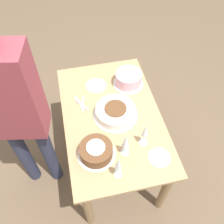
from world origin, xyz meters
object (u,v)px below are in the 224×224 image
at_px(cake_center_white, 115,112).
at_px(cake_front_chocolate, 96,151).
at_px(wine_glass_far, 126,142).
at_px(person_cutting, 14,109).
at_px(wine_glass_near, 145,131).
at_px(wine_glass_extra, 118,165).
at_px(cake_back_decorated, 128,79).

xyz_separation_m(cake_center_white, cake_front_chocolate, (0.33, -0.22, 0.01)).
relative_size(wine_glass_far, person_cutting, 0.12).
bearing_deg(wine_glass_near, cake_front_chocolate, -86.32).
distance_m(cake_front_chocolate, wine_glass_far, 0.23).
height_order(wine_glass_far, wine_glass_extra, wine_glass_extra).
height_order(wine_glass_near, person_cutting, person_cutting).
bearing_deg(wine_glass_far, wine_glass_extra, -30.03).
relative_size(cake_center_white, cake_back_decorated, 1.33).
bearing_deg(wine_glass_extra, cake_center_white, 168.95).
distance_m(cake_center_white, cake_front_chocolate, 0.39).
height_order(cake_back_decorated, wine_glass_near, wine_glass_near).
relative_size(wine_glass_near, person_cutting, 0.13).
bearing_deg(cake_center_white, cake_back_decorated, 149.04).
relative_size(cake_front_chocolate, wine_glass_extra, 1.23).
bearing_deg(person_cutting, wine_glass_near, -5.69).
bearing_deg(person_cutting, wine_glass_extra, -26.22).
xyz_separation_m(cake_back_decorated, wine_glass_far, (0.68, -0.20, 0.09)).
bearing_deg(wine_glass_extra, wine_glass_far, 149.97).
relative_size(cake_front_chocolate, person_cutting, 0.16).
xyz_separation_m(wine_glass_near, wine_glass_extra, (0.21, -0.25, 0.00)).
xyz_separation_m(cake_back_decorated, wine_glass_near, (0.63, -0.05, 0.09)).
xyz_separation_m(cake_center_white, wine_glass_near, (0.30, 0.15, 0.11)).
distance_m(cake_center_white, wine_glass_far, 0.37).
bearing_deg(wine_glass_extra, person_cutting, -127.31).
relative_size(cake_center_white, wine_glass_extra, 1.58).
height_order(cake_front_chocolate, wine_glass_near, wine_glass_near).
bearing_deg(person_cutting, cake_back_decorated, 32.90).
relative_size(cake_front_chocolate, wine_glass_near, 1.22).
xyz_separation_m(wine_glass_far, person_cutting, (-0.31, -0.71, 0.18)).
xyz_separation_m(cake_front_chocolate, wine_glass_extra, (0.19, 0.12, 0.11)).
distance_m(cake_center_white, wine_glass_extra, 0.53).
bearing_deg(cake_center_white, person_cutting, -86.72).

